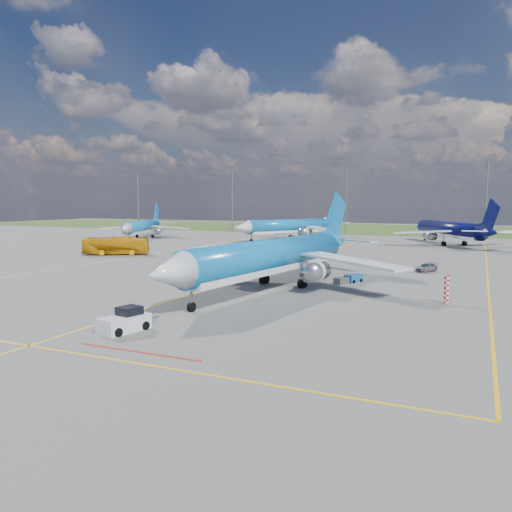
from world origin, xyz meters
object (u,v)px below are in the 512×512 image
at_px(main_airliner, 271,289).
at_px(uld_container, 129,318).
at_px(bg_jet_nw, 142,238).
at_px(service_car_a, 204,262).
at_px(apron_bus, 116,246).
at_px(service_car_c, 427,268).
at_px(pushback_tug, 125,321).
at_px(bg_jet_n, 449,245).
at_px(baggage_tug_c, 282,252).
at_px(service_car_b, 308,256).
at_px(baggage_tug_w, 349,279).
at_px(bg_jet_nnw, 290,240).
at_px(warning_post, 447,289).

xyz_separation_m(main_airliner, uld_container, (-3.79, -21.08, 0.74)).
bearing_deg(bg_jet_nw, service_car_a, -65.10).
bearing_deg(apron_bus, service_car_c, -116.88).
xyz_separation_m(uld_container, apron_bus, (-38.50, 44.48, 1.00)).
bearing_deg(bg_jet_nw, pushback_tug, -74.23).
xyz_separation_m(pushback_tug, service_car_a, (-15.03, 38.06, -0.16)).
bearing_deg(bg_jet_n, main_airliner, 49.13).
xyz_separation_m(main_airliner, baggage_tug_c, (-13.42, 37.79, 0.47)).
height_order(apron_bus, service_car_a, apron_bus).
bearing_deg(service_car_b, service_car_c, -110.62).
xyz_separation_m(apron_bus, service_car_a, (24.02, -7.60, -1.13)).
distance_m(service_car_b, baggage_tug_w, 24.55).
bearing_deg(service_car_a, bg_jet_nw, 121.29).
xyz_separation_m(bg_jet_nnw, apron_bus, (-17.15, -50.60, 1.74)).
height_order(bg_jet_n, service_car_c, bg_jet_n).
height_order(main_airliner, pushback_tug, main_airliner).
relative_size(bg_jet_n, apron_bus, 3.25).
xyz_separation_m(service_car_b, baggage_tug_w, (12.40, -21.19, -0.27)).
bearing_deg(warning_post, bg_jet_nw, 143.54).
bearing_deg(bg_jet_nw, service_car_c, -46.32).
bearing_deg(uld_container, service_car_c, 58.84).
distance_m(warning_post, bg_jet_n, 74.94).
bearing_deg(main_airliner, baggage_tug_w, 57.64).
relative_size(pushback_tug, uld_container, 3.07).
height_order(bg_jet_n, apron_bus, bg_jet_n).
distance_m(pushback_tug, service_car_c, 49.02).
xyz_separation_m(warning_post, baggage_tug_c, (-32.66, 38.21, -1.03)).
bearing_deg(warning_post, pushback_tug, -135.82).
distance_m(pushback_tug, baggage_tug_w, 32.40).
bearing_deg(apron_bus, baggage_tug_c, -90.19).
relative_size(uld_container, service_car_b, 0.35).
distance_m(main_airliner, baggage_tug_c, 40.11).
relative_size(apron_bus, service_car_b, 2.36).
bearing_deg(service_car_a, main_airliner, -55.04).
relative_size(bg_jet_n, main_airliner, 0.94).
height_order(warning_post, baggage_tug_c, warning_post).
bearing_deg(bg_jet_nw, main_airliner, -64.11).
relative_size(bg_jet_nw, baggage_tug_c, 8.13).
distance_m(bg_jet_nw, uld_container, 103.24).
bearing_deg(pushback_tug, service_car_c, 80.73).
height_order(pushback_tug, baggage_tug_c, pushback_tug).
bearing_deg(baggage_tug_c, uld_container, -84.41).
bearing_deg(warning_post, service_car_a, 156.61).
height_order(bg_jet_n, service_car_a, bg_jet_n).
bearing_deg(service_car_c, service_car_a, -145.19).
distance_m(service_car_a, baggage_tug_c, 22.51).
bearing_deg(service_car_c, baggage_tug_w, -95.73).
relative_size(bg_jet_n, pushback_tug, 7.14).
bearing_deg(baggage_tug_w, service_car_b, 144.98).
bearing_deg(service_car_c, bg_jet_nnw, 150.69).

